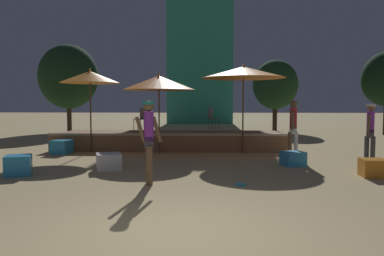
{
  "coord_description": "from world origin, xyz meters",
  "views": [
    {
      "loc": [
        0.44,
        -4.93,
        1.78
      ],
      "look_at": [
        0.0,
        5.4,
        1.08
      ],
      "focal_mm": 35.0,
      "sensor_mm": 36.0,
      "label": 1
    }
  ],
  "objects": [
    {
      "name": "person_1",
      "position": [
        5.13,
        6.04,
        0.98
      ],
      "size": [
        0.37,
        0.42,
        1.74
      ],
      "rotation": [
        0.0,
        0.0,
        5.59
      ],
      "color": "#3F3F47",
      "rests_on": "ground"
    },
    {
      "name": "cube_seat_3",
      "position": [
        -4.2,
        3.94,
        0.25
      ],
      "size": [
        0.76,
        0.76,
        0.49
      ],
      "rotation": [
        0.0,
        0.0,
        0.35
      ],
      "color": "#2D9EDB",
      "rests_on": "ground"
    },
    {
      "name": "frisbee_disc",
      "position": [
        1.15,
        3.05,
        0.02
      ],
      "size": [
        0.24,
        0.24,
        0.03
      ],
      "color": "#33B2D8",
      "rests_on": "ground"
    },
    {
      "name": "patio_umbrella_2",
      "position": [
        -1.27,
        8.09,
        2.46
      ],
      "size": [
        2.56,
        2.56,
        2.79
      ],
      "color": "brown",
      "rests_on": "ground"
    },
    {
      "name": "cube_seat_4",
      "position": [
        4.41,
        4.12,
        0.21
      ],
      "size": [
        0.59,
        0.59,
        0.43
      ],
      "rotation": [
        0.0,
        0.0,
        -0.07
      ],
      "color": "orange",
      "rests_on": "ground"
    },
    {
      "name": "background_tree_2",
      "position": [
        4.62,
        18.6,
        2.87
      ],
      "size": [
        2.77,
        2.77,
        4.41
      ],
      "color": "#3D2B1C",
      "rests_on": "ground"
    },
    {
      "name": "patio_umbrella_1",
      "position": [
        1.67,
        8.24,
        2.83
      ],
      "size": [
        2.94,
        2.94,
        3.11
      ],
      "color": "brown",
      "rests_on": "ground"
    },
    {
      "name": "bistro_chair_0",
      "position": [
        0.62,
        10.5,
        1.22
      ],
      "size": [
        0.46,
        0.46,
        0.9
      ],
      "rotation": [
        0.0,
        0.0,
        1.09
      ],
      "color": "#47474C",
      "rests_on": "wooden_deck"
    },
    {
      "name": "person_2",
      "position": [
        3.12,
        6.92,
        1.04
      ],
      "size": [
        0.3,
        0.54,
        1.86
      ],
      "rotation": [
        0.0,
        0.0,
        2.78
      ],
      "color": "white",
      "rests_on": "ground"
    },
    {
      "name": "cube_seat_0",
      "position": [
        2.85,
        5.65,
        0.2
      ],
      "size": [
        0.7,
        0.7,
        0.4
      ],
      "rotation": [
        0.0,
        0.0,
        0.28
      ],
      "color": "#2D9EDB",
      "rests_on": "ground"
    },
    {
      "name": "cube_seat_1",
      "position": [
        -4.63,
        7.75,
        0.24
      ],
      "size": [
        0.69,
        0.69,
        0.48
      ],
      "rotation": [
        0.0,
        0.0,
        -0.19
      ],
      "color": "#2D9EDB",
      "rests_on": "ground"
    },
    {
      "name": "wooden_deck",
      "position": [
        -1.05,
        9.66,
        0.3
      ],
      "size": [
        8.62,
        2.69,
        0.67
      ],
      "color": "olive",
      "rests_on": "ground"
    },
    {
      "name": "background_tree_0",
      "position": [
        -8.12,
        17.79,
        3.35
      ],
      "size": [
        3.56,
        3.56,
        5.32
      ],
      "color": "#3D2B1C",
      "rests_on": "ground"
    },
    {
      "name": "bistro_chair_1",
      "position": [
        -2.2,
        9.72,
        1.22
      ],
      "size": [
        0.48,
        0.48,
        0.9
      ],
      "rotation": [
        0.0,
        0.0,
        5.45
      ],
      "color": "#47474C",
      "rests_on": "wooden_deck"
    },
    {
      "name": "ground_plane",
      "position": [
        0.0,
        0.0,
        0.0
      ],
      "size": [
        120.0,
        120.0,
        0.0
      ],
      "primitive_type": "plane",
      "color": "tan"
    },
    {
      "name": "cube_seat_2",
      "position": [
        -2.18,
        4.78,
        0.22
      ],
      "size": [
        0.8,
        0.8,
        0.44
      ],
      "rotation": [
        0.0,
        0.0,
        0.34
      ],
      "color": "white",
      "rests_on": "ground"
    },
    {
      "name": "patio_umbrella_0",
      "position": [
        -3.76,
        8.29,
        2.68
      ],
      "size": [
        2.14,
        2.14,
        2.98
      ],
      "color": "brown",
      "rests_on": "ground"
    },
    {
      "name": "person_0",
      "position": [
        -0.84,
        3.08,
        1.04
      ],
      "size": [
        0.59,
        0.3,
        1.82
      ],
      "rotation": [
        0.0,
        0.0,
        5.01
      ],
      "color": "brown",
      "rests_on": "ground"
    },
    {
      "name": "distant_building",
      "position": [
        -0.25,
        27.9,
        6.76
      ],
      "size": [
        5.55,
        3.15,
        13.52
      ],
      "color": "teal",
      "rests_on": "ground"
    }
  ]
}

